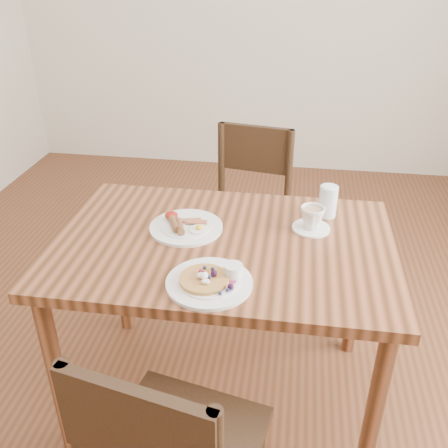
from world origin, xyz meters
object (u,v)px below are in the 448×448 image
(chair_far, at_px, (247,207))
(breakfast_plate, at_px, (185,226))
(dining_table, at_px, (224,264))
(teacup_saucer, at_px, (312,219))
(pancake_plate, at_px, (211,280))
(water_glass, at_px, (328,201))

(chair_far, relative_size, breakfast_plate, 3.26)
(dining_table, relative_size, teacup_saucer, 8.57)
(dining_table, distance_m, pancake_plate, 0.28)
(dining_table, bearing_deg, water_glass, 34.36)
(pancake_plate, relative_size, breakfast_plate, 1.00)
(teacup_saucer, xyz_separation_m, water_glass, (0.06, 0.12, 0.02))
(chair_far, bearing_deg, breakfast_plate, 86.69)
(chair_far, height_order, breakfast_plate, chair_far)
(chair_far, xyz_separation_m, teacup_saucer, (0.30, -0.63, 0.30))
(chair_far, xyz_separation_m, breakfast_plate, (-0.16, -0.70, 0.27))
(teacup_saucer, bearing_deg, pancake_plate, -128.17)
(dining_table, bearing_deg, chair_far, 89.79)
(dining_table, height_order, water_glass, water_glass)
(dining_table, bearing_deg, breakfast_plate, 157.32)
(dining_table, xyz_separation_m, pancake_plate, (-0.00, -0.26, 0.11))
(pancake_plate, relative_size, teacup_saucer, 1.93)
(breakfast_plate, relative_size, water_glass, 2.19)
(pancake_plate, height_order, water_glass, water_glass)
(dining_table, relative_size, water_glass, 9.75)
(breakfast_plate, bearing_deg, chair_far, 77.18)
(dining_table, xyz_separation_m, breakfast_plate, (-0.16, 0.07, 0.11))
(pancake_plate, distance_m, water_glass, 0.63)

